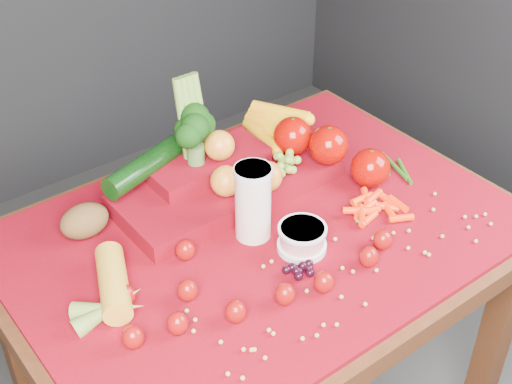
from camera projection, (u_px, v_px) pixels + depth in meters
table at (261, 266)px, 1.59m from camera, size 1.10×0.80×0.75m
red_cloth at (262, 232)px, 1.53m from camera, size 1.05×0.75×0.01m
milk_glass at (253, 200)px, 1.46m from camera, size 0.08×0.08×0.17m
yogurt_bowl at (302, 237)px, 1.46m from camera, size 0.10×0.10×0.06m
strawberry_scatter at (243, 286)px, 1.35m from camera, size 0.58×0.28×0.05m
dark_grape_cluster at (302, 271)px, 1.40m from camera, size 0.06×0.05×0.03m
soybean_scatter at (324, 279)px, 1.40m from camera, size 0.84×0.24×0.01m
corn_ear at (110, 301)px, 1.32m from camera, size 0.24×0.26×0.06m
potato at (84, 221)px, 1.49m from camera, size 0.11×0.08×0.07m
baby_carrot_pile at (379, 210)px, 1.56m from camera, size 0.17×0.17×0.03m
green_bean_pile at (392, 167)px, 1.71m from camera, size 0.14×0.12×0.01m
produce_mound at (244, 166)px, 1.62m from camera, size 0.60×0.36×0.27m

